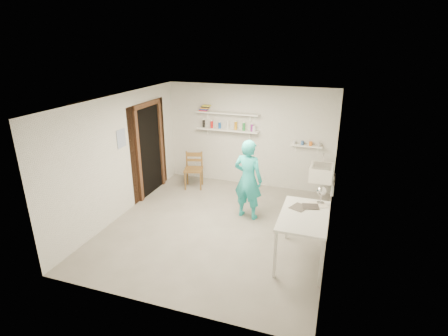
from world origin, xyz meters
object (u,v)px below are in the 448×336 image
(belfast_sink, at_px, (321,172))
(work_table, at_px, (302,238))
(wall_clock, at_px, (249,163))
(desk_lamp, at_px, (322,191))
(man, at_px, (248,180))
(wooden_chair, at_px, (194,170))

(belfast_sink, height_order, work_table, belfast_sink)
(belfast_sink, height_order, wall_clock, wall_clock)
(work_table, bearing_deg, desk_lamp, 67.58)
(belfast_sink, distance_m, desk_lamp, 1.82)
(belfast_sink, distance_m, work_table, 2.30)
(man, xyz_separation_m, wall_clock, (-0.04, 0.22, 0.27))
(man, height_order, wall_clock, man)
(wall_clock, relative_size, desk_lamp, 1.89)
(man, relative_size, wooden_chair, 1.76)
(man, bearing_deg, wooden_chair, -22.29)
(wall_clock, bearing_deg, wooden_chair, 162.96)
(man, height_order, work_table, man)
(work_table, xyz_separation_m, desk_lamp, (0.20, 0.49, 0.63))
(belfast_sink, xyz_separation_m, desk_lamp, (0.09, -1.79, 0.34))
(man, relative_size, wall_clock, 5.56)
(wall_clock, height_order, work_table, wall_clock)
(wooden_chair, distance_m, work_table, 3.55)
(belfast_sink, xyz_separation_m, wooden_chair, (-2.92, -0.10, -0.25))
(wall_clock, distance_m, wooden_chair, 1.86)
(wall_clock, bearing_deg, desk_lamp, -20.80)
(belfast_sink, relative_size, work_table, 0.49)
(work_table, bearing_deg, wooden_chair, 142.27)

